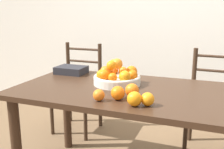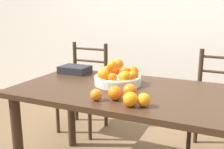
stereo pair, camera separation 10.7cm
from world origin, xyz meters
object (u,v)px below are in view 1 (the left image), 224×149
(orange_loose_2, at_px, (132,90))
(chair_left, at_px, (78,88))
(orange_loose_3, at_px, (118,93))
(orange_loose_0, at_px, (148,99))
(fruit_bowl, at_px, (117,76))
(book_stack, at_px, (71,70))
(orange_loose_4, at_px, (99,95))
(chair_right, at_px, (213,104))
(orange_loose_1, at_px, (134,99))

(orange_loose_2, relative_size, chair_left, 0.09)
(orange_loose_3, bearing_deg, chair_left, 129.25)
(orange_loose_0, distance_m, orange_loose_3, 0.19)
(fruit_bowl, distance_m, book_stack, 0.50)
(fruit_bowl, xyz_separation_m, orange_loose_0, (0.31, -0.35, -0.02))
(orange_loose_3, height_order, orange_loose_4, orange_loose_3)
(orange_loose_0, distance_m, orange_loose_2, 0.17)
(orange_loose_3, relative_size, chair_right, 0.09)
(fruit_bowl, distance_m, chair_right, 0.98)
(chair_left, bearing_deg, orange_loose_4, -55.75)
(orange_loose_3, distance_m, orange_loose_4, 0.11)
(orange_loose_1, xyz_separation_m, chair_left, (-0.90, 1.02, -0.32))
(fruit_bowl, distance_m, orange_loose_2, 0.30)
(orange_loose_1, bearing_deg, chair_right, 67.53)
(orange_loose_0, bearing_deg, orange_loose_2, 136.55)
(orange_loose_0, distance_m, chair_right, 1.10)
(orange_loose_0, relative_size, orange_loose_2, 0.89)
(orange_loose_0, height_order, orange_loose_1, orange_loose_1)
(fruit_bowl, distance_m, chair_left, 0.97)
(orange_loose_1, height_order, orange_loose_3, same)
(orange_loose_4, bearing_deg, chair_right, 57.67)
(orange_loose_0, distance_m, chair_left, 1.42)
(fruit_bowl, xyz_separation_m, chair_right, (0.66, 0.63, -0.33))
(orange_loose_0, relative_size, chair_left, 0.08)
(fruit_bowl, bearing_deg, chair_right, 43.74)
(orange_loose_2, distance_m, chair_right, 1.05)
(orange_loose_3, bearing_deg, fruit_bowl, 110.94)
(book_stack, bearing_deg, chair_left, 112.57)
(orange_loose_2, xyz_separation_m, orange_loose_3, (-0.06, -0.08, -0.00))
(orange_loose_3, xyz_separation_m, chair_left, (-0.78, 0.95, -0.32))
(book_stack, bearing_deg, chair_right, 22.06)
(orange_loose_0, bearing_deg, book_stack, 145.51)
(orange_loose_0, height_order, orange_loose_3, orange_loose_3)
(orange_loose_1, bearing_deg, orange_loose_3, 150.94)
(orange_loose_2, xyz_separation_m, book_stack, (-0.65, 0.42, -0.01))
(chair_right, bearing_deg, chair_left, -177.59)
(fruit_bowl, xyz_separation_m, orange_loose_4, (0.03, -0.37, -0.02))
(orange_loose_3, height_order, chair_right, chair_right)
(orange_loose_2, distance_m, book_stack, 0.77)
(orange_loose_1, xyz_separation_m, chair_right, (0.42, 1.02, -0.32))
(fruit_bowl, height_order, chair_left, fruit_bowl)
(chair_left, distance_m, chair_right, 1.32)
(fruit_bowl, bearing_deg, chair_left, 136.00)
(orange_loose_2, relative_size, chair_right, 0.09)
(orange_loose_1, xyz_separation_m, orange_loose_4, (-0.22, 0.01, -0.01))
(orange_loose_0, relative_size, chair_right, 0.08)
(orange_loose_0, xyz_separation_m, orange_loose_3, (-0.18, 0.04, 0.00))
(orange_loose_0, distance_m, orange_loose_4, 0.28)
(fruit_bowl, relative_size, orange_loose_4, 4.86)
(orange_loose_1, bearing_deg, orange_loose_4, 176.82)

